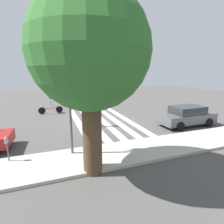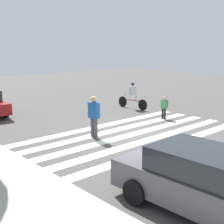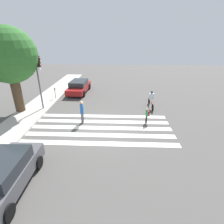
{
  "view_description": "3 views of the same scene",
  "coord_description": "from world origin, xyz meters",
  "px_view_note": "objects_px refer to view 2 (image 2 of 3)",
  "views": [
    {
      "loc": [
        4.06,
        13.58,
        4.02
      ],
      "look_at": [
        -0.61,
        0.72,
        0.83
      ],
      "focal_mm": 28.0,
      "sensor_mm": 36.0,
      "label": 1
    },
    {
      "loc": [
        -8.97,
        9.41,
        3.7
      ],
      "look_at": [
        0.98,
        0.31,
        0.88
      ],
      "focal_mm": 50.0,
      "sensor_mm": 36.0,
      "label": 2
    },
    {
      "loc": [
        -11.02,
        -1.22,
        6.08
      ],
      "look_at": [
        0.5,
        -0.74,
        1.04
      ],
      "focal_mm": 28.0,
      "sensor_mm": 36.0,
      "label": 3
    }
  ],
  "objects_px": {
    "pedestrian_adult_yellow_jacket": "(94,114)",
    "pedestrian_child_with_backpack": "(164,106)",
    "cyclist_mid_street": "(132,95)",
    "car_parked_far_curb": "(206,182)"
  },
  "relations": [
    {
      "from": "pedestrian_adult_yellow_jacket",
      "to": "cyclist_mid_street",
      "type": "xyz_separation_m",
      "value": [
        3.23,
        -5.65,
        -0.12
      ]
    },
    {
      "from": "pedestrian_child_with_backpack",
      "to": "car_parked_far_curb",
      "type": "xyz_separation_m",
      "value": [
        -6.56,
        6.86,
        0.06
      ]
    },
    {
      "from": "pedestrian_adult_yellow_jacket",
      "to": "car_parked_far_curb",
      "type": "height_order",
      "value": "pedestrian_adult_yellow_jacket"
    },
    {
      "from": "pedestrian_child_with_backpack",
      "to": "cyclist_mid_street",
      "type": "relative_size",
      "value": 0.52
    },
    {
      "from": "cyclist_mid_street",
      "to": "car_parked_far_curb",
      "type": "xyz_separation_m",
      "value": [
        -9.62,
        7.66,
        -0.11
      ]
    },
    {
      "from": "cyclist_mid_street",
      "to": "car_parked_far_curb",
      "type": "height_order",
      "value": "cyclist_mid_street"
    },
    {
      "from": "pedestrian_adult_yellow_jacket",
      "to": "pedestrian_child_with_backpack",
      "type": "relative_size",
      "value": 1.46
    },
    {
      "from": "pedestrian_adult_yellow_jacket",
      "to": "car_parked_far_curb",
      "type": "xyz_separation_m",
      "value": [
        -6.39,
        2.01,
        -0.22
      ]
    },
    {
      "from": "pedestrian_adult_yellow_jacket",
      "to": "cyclist_mid_street",
      "type": "bearing_deg",
      "value": -68.02
    },
    {
      "from": "pedestrian_child_with_backpack",
      "to": "cyclist_mid_street",
      "type": "height_order",
      "value": "cyclist_mid_street"
    }
  ]
}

